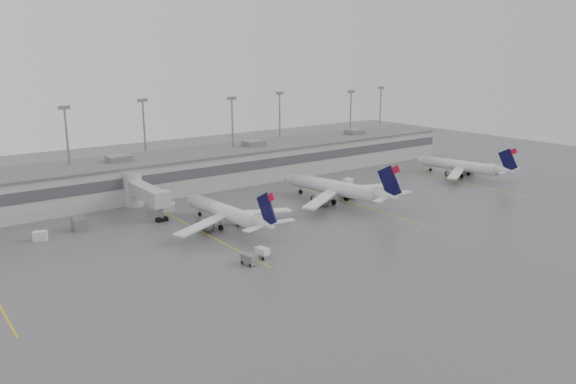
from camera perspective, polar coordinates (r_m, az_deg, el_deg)
ground at (r=92.09m, az=8.76°, el=-5.97°), size 260.00×260.00×0.00m
terminal at (r=136.32m, az=-8.74°, el=2.41°), size 152.00×17.00×9.45m
light_masts at (r=140.06m, az=-9.98°, el=5.93°), size 142.40×8.00×20.60m
jet_bridge_right at (r=117.13m, az=-14.74°, el=0.04°), size 4.00×17.20×7.00m
stand_markings at (r=109.31m, az=-0.21°, el=-2.58°), size 105.25×40.00×0.01m
jet_mid_left at (r=102.81m, az=-6.13°, el=-2.10°), size 25.10×28.21×9.12m
jet_mid_right at (r=119.78m, az=5.13°, el=0.41°), size 27.68×31.28×10.18m
jet_far_right at (r=151.43m, az=17.44°, el=2.54°), size 24.34×27.50×8.95m
baggage_tug at (r=88.23m, az=-2.61°, el=-6.29°), size 2.01×2.74×1.62m
baggage_cart at (r=85.57m, az=-3.95°, el=-6.82°), size 1.84×2.71×1.61m
gse_uld_a at (r=104.88m, az=-23.87°, el=-4.09°), size 2.63×2.22×1.58m
gse_uld_b at (r=115.76m, az=-12.00°, el=-1.51°), size 2.80×2.36×1.68m
gse_uld_c at (r=135.72m, az=6.07°, el=1.00°), size 2.55×1.86×1.69m
gse_loader at (r=108.38m, az=-20.46°, el=-3.03°), size 2.50×3.70×2.20m
cone_b at (r=105.85m, az=-8.83°, el=-3.10°), size 0.47×0.47×0.75m
cone_c at (r=128.93m, az=-0.88°, el=0.15°), size 0.40×0.40×0.64m
cone_d at (r=156.12m, az=13.91°, el=2.21°), size 0.46×0.46×0.74m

